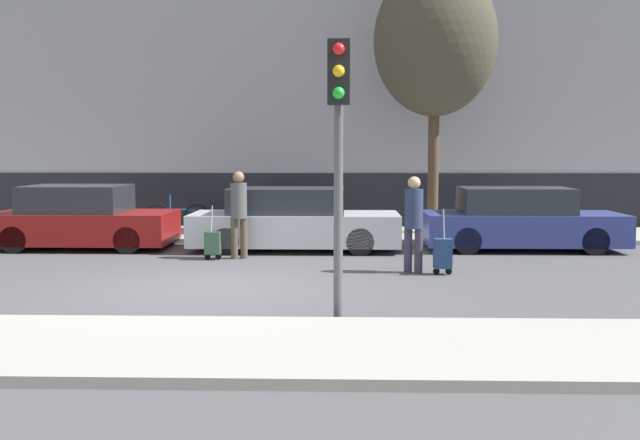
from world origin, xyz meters
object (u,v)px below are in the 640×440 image
bare_tree_near_crossing (435,41)px  trolley_right (443,254)px  trolley_left (213,243)px  parked_car_0 (82,219)px  traffic_light (339,124)px  parked_bicycle (177,217)px  parked_car_2 (520,221)px  pedestrian_right (414,218)px  pedestrian_left (239,209)px  parked_car_1 (293,221)px

bare_tree_near_crossing → trolley_right: bearing=-95.4°
trolley_left → bare_tree_near_crossing: (5.03, 4.08, 4.67)m
parked_car_0 → bare_tree_near_crossing: bearing=16.2°
parked_car_0 → trolley_right: bearing=-23.0°
traffic_light → parked_bicycle: size_ratio=2.04×
parked_car_0 → parked_car_2: parked_car_0 is taller
pedestrian_right → trolley_right: 0.83m
parked_car_0 → bare_tree_near_crossing: size_ratio=0.59×
parked_car_2 → pedestrian_right: pedestrian_right is taller
pedestrian_left → parked_bicycle: bearing=100.4°
parked_car_2 → trolley_right: 3.99m
parked_car_1 → parked_car_2: size_ratio=1.06×
trolley_left → bare_tree_near_crossing: bearing=39.1°
traffic_light → bare_tree_near_crossing: size_ratio=0.53×
pedestrian_left → parked_bicycle: pedestrian_left is taller
parked_car_1 → pedestrian_left: 1.69m
trolley_right → parked_bicycle: trolley_right is taller
parked_car_1 → parked_bicycle: bearing=138.9°
parked_car_2 → trolley_right: size_ratio=3.68×
pedestrian_right → bare_tree_near_crossing: bearing=-79.5°
parked_car_2 → trolley_right: bearing=-123.7°
parked_car_1 → parked_bicycle: parked_car_1 is taller
pedestrian_left → pedestrian_right: (3.45, -1.62, -0.03)m
trolley_right → traffic_light: (-1.88, -3.74, 2.20)m
parked_car_0 → trolley_right: 8.47m
trolley_right → bare_tree_near_crossing: (0.54, 5.73, 4.63)m
parked_car_2 → traffic_light: 8.37m
parked_car_0 → parked_car_1: bearing=-2.4°
trolley_left → trolley_right: 4.78m
pedestrian_left → pedestrian_right: bearing=-43.2°
trolley_right → parked_car_0: bearing=157.0°
traffic_light → parked_car_1: bearing=98.7°
parked_car_0 → pedestrian_left: pedestrian_left is taller
pedestrian_right → parked_car_0: bearing=-1.8°
parked_car_2 → parked_bicycle: bearing=162.5°
parked_bicycle → bare_tree_near_crossing: (6.75, -0.23, 4.52)m
pedestrian_left → trolley_right: 4.41m
trolley_left → parked_car_0: bearing=153.4°
parked_car_0 → bare_tree_near_crossing: 9.71m
trolley_left → pedestrian_left: bearing=18.1°
parked_car_0 → trolley_right: parked_car_0 is taller
traffic_light → trolley_left: bearing=115.8°
trolley_right → bare_tree_near_crossing: bearing=84.6°
parked_car_2 → parked_bicycle: parked_car_2 is taller
traffic_light → parked_bicycle: 10.83m
trolley_left → bare_tree_near_crossing: bare_tree_near_crossing is taller
parked_bicycle → traffic_light: bearing=-66.0°
pedestrian_left → bare_tree_near_crossing: size_ratio=0.27×
pedestrian_left → trolley_right: size_ratio=1.52×
parked_bicycle → parked_car_2: bearing=-17.5°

